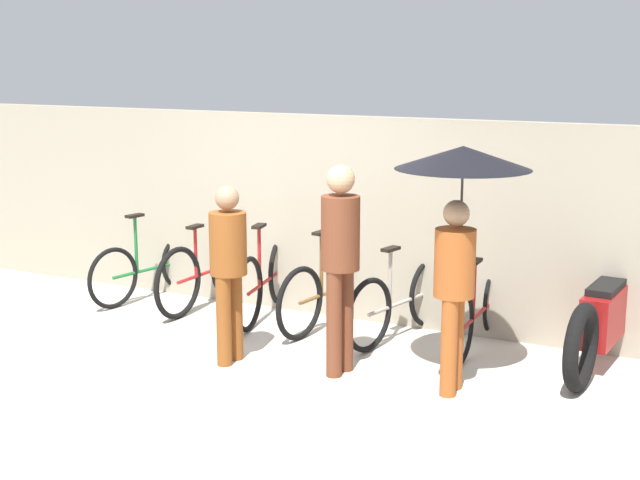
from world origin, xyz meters
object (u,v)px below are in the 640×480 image
at_px(parked_bicycle_4, 401,301).
at_px(pedestrian_trailing, 460,196).
at_px(parked_bicycle_2, 266,280).
at_px(pedestrian_leading, 228,262).
at_px(motorcycle, 604,320).
at_px(parked_bicycle_1, 206,271).
at_px(parked_bicycle_5, 479,310).
at_px(parked_bicycle_3, 333,289).
at_px(parked_bicycle_0, 150,267).
at_px(pedestrian_center, 340,252).

relative_size(parked_bicycle_4, pedestrian_trailing, 0.86).
bearing_deg(parked_bicycle_2, pedestrian_leading, -173.71).
xyz_separation_m(parked_bicycle_2, motorcycle, (3.32, 0.03, 0.02)).
bearing_deg(parked_bicycle_1, parked_bicycle_5, -88.28).
bearing_deg(pedestrian_trailing, parked_bicycle_3, 144.03).
bearing_deg(parked_bicycle_2, pedestrian_trailing, -124.68).
height_order(parked_bicycle_1, motorcycle, parked_bicycle_1).
bearing_deg(parked_bicycle_4, pedestrian_leading, 152.69).
relative_size(pedestrian_trailing, motorcycle, 0.91).
distance_m(parked_bicycle_1, parked_bicycle_2, 0.74).
distance_m(parked_bicycle_3, parked_bicycle_4, 0.75).
xyz_separation_m(parked_bicycle_0, pedestrian_leading, (1.88, -1.38, 0.55)).
distance_m(parked_bicycle_2, parked_bicycle_5, 2.23).
relative_size(parked_bicycle_4, motorcycle, 0.78).
distance_m(pedestrian_leading, motorcycle, 3.26).
relative_size(parked_bicycle_0, parked_bicycle_3, 0.92).
distance_m(parked_bicycle_2, pedestrian_leading, 1.49).
height_order(pedestrian_leading, pedestrian_trailing, pedestrian_trailing).
bearing_deg(parked_bicycle_1, pedestrian_center, -117.09).
xyz_separation_m(parked_bicycle_1, parked_bicycle_4, (2.23, -0.07, -0.03)).
bearing_deg(parked_bicycle_0, parked_bicycle_2, -79.99).
bearing_deg(pedestrian_leading, parked_bicycle_0, 145.25).
xyz_separation_m(parked_bicycle_0, parked_bicycle_2, (1.48, -0.04, 0.03)).
bearing_deg(pedestrian_trailing, parked_bicycle_4, 128.38).
height_order(parked_bicycle_0, parked_bicycle_5, parked_bicycle_0).
height_order(parked_bicycle_2, pedestrian_leading, pedestrian_leading).
height_order(parked_bicycle_0, pedestrian_leading, pedestrian_leading).
xyz_separation_m(parked_bicycle_4, motorcycle, (1.83, 0.07, 0.04)).
bearing_deg(pedestrian_center, parked_bicycle_4, 92.24).
bearing_deg(parked_bicycle_4, parked_bicycle_1, 100.86).
xyz_separation_m(pedestrian_center, pedestrian_trailing, (0.97, 0.11, 0.52)).
bearing_deg(parked_bicycle_4, motorcycle, -74.92).
bearing_deg(parked_bicycle_3, pedestrian_trailing, -115.07).
relative_size(parked_bicycle_2, pedestrian_center, 0.97).
height_order(parked_bicycle_4, pedestrian_leading, pedestrian_leading).
bearing_deg(pedestrian_leading, pedestrian_center, 11.63).
relative_size(parked_bicycle_3, pedestrian_leading, 1.14).
bearing_deg(parked_bicycle_1, pedestrian_trailing, -107.10).
bearing_deg(parked_bicycle_3, parked_bicycle_4, -86.45).
bearing_deg(parked_bicycle_2, parked_bicycle_1, 77.27).
bearing_deg(parked_bicycle_2, pedestrian_center, -140.63).
relative_size(parked_bicycle_0, parked_bicycle_5, 0.98).
bearing_deg(parked_bicycle_1, parked_bicycle_3, -87.92).
bearing_deg(parked_bicycle_2, parked_bicycle_5, -100.43).
height_order(parked_bicycle_0, parked_bicycle_2, same).
xyz_separation_m(parked_bicycle_1, pedestrian_trailing, (3.08, -1.08, 1.18)).
height_order(parked_bicycle_4, motorcycle, parked_bicycle_4).
distance_m(parked_bicycle_2, pedestrian_center, 1.91).
bearing_deg(pedestrian_leading, parked_bicycle_5, 37.67).
relative_size(parked_bicycle_4, pedestrian_leading, 1.07).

